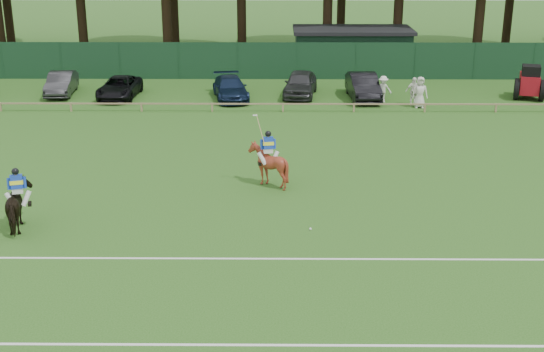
{
  "coord_description": "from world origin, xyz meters",
  "views": [
    {
      "loc": [
        0.7,
        -21.95,
        10.15
      ],
      "look_at": [
        0.5,
        3.0,
        1.4
      ],
      "focal_mm": 48.0,
      "sensor_mm": 36.0,
      "label": 1
    }
  ],
  "objects_px": {
    "sedan_navy": "(230,88)",
    "utility_shed": "(352,49)",
    "estate_black": "(363,86)",
    "horse_dark": "(19,206)",
    "sedan_grey": "(61,83)",
    "spectator_mid": "(413,91)",
    "spectator_right": "(420,92)",
    "polo_ball": "(310,229)",
    "horse_chestnut": "(268,165)",
    "suv_black": "(119,87)",
    "hatch_grey": "(300,84)",
    "tractor": "(530,83)",
    "spectator_left": "(383,89)"
  },
  "relations": [
    {
      "from": "suv_black",
      "to": "sedan_navy",
      "type": "bearing_deg",
      "value": -0.06
    },
    {
      "from": "tractor",
      "to": "spectator_left",
      "type": "bearing_deg",
      "value": -157.8
    },
    {
      "from": "suv_black",
      "to": "hatch_grey",
      "type": "xyz_separation_m",
      "value": [
        11.02,
        0.56,
        0.14
      ]
    },
    {
      "from": "spectator_mid",
      "to": "spectator_left",
      "type": "bearing_deg",
      "value": 144.11
    },
    {
      "from": "spectator_right",
      "to": "suv_black",
      "type": "bearing_deg",
      "value": 173.44
    },
    {
      "from": "suv_black",
      "to": "estate_black",
      "type": "xyz_separation_m",
      "value": [
        14.8,
        -0.18,
        0.13
      ]
    },
    {
      "from": "sedan_navy",
      "to": "spectator_left",
      "type": "height_order",
      "value": "spectator_left"
    },
    {
      "from": "sedan_grey",
      "to": "spectator_mid",
      "type": "relative_size",
      "value": 2.54
    },
    {
      "from": "hatch_grey",
      "to": "spectator_mid",
      "type": "bearing_deg",
      "value": -11.66
    },
    {
      "from": "sedan_grey",
      "to": "sedan_navy",
      "type": "bearing_deg",
      "value": -11.35
    },
    {
      "from": "spectator_left",
      "to": "spectator_right",
      "type": "height_order",
      "value": "spectator_right"
    },
    {
      "from": "spectator_right",
      "to": "sedan_navy",
      "type": "bearing_deg",
      "value": 170.27
    },
    {
      "from": "horse_chestnut",
      "to": "sedan_grey",
      "type": "distance_m",
      "value": 20.94
    },
    {
      "from": "spectator_left",
      "to": "horse_dark",
      "type": "bearing_deg",
      "value": -137.33
    },
    {
      "from": "horse_dark",
      "to": "utility_shed",
      "type": "bearing_deg",
      "value": -132.63
    },
    {
      "from": "hatch_grey",
      "to": "sedan_navy",
      "type": "bearing_deg",
      "value": -160.68
    },
    {
      "from": "sedan_grey",
      "to": "suv_black",
      "type": "relative_size",
      "value": 0.93
    },
    {
      "from": "spectator_mid",
      "to": "utility_shed",
      "type": "height_order",
      "value": "utility_shed"
    },
    {
      "from": "sedan_navy",
      "to": "estate_black",
      "type": "height_order",
      "value": "estate_black"
    },
    {
      "from": "estate_black",
      "to": "sedan_navy",
      "type": "bearing_deg",
      "value": 177.71
    },
    {
      "from": "spectator_right",
      "to": "polo_ball",
      "type": "bearing_deg",
      "value": -110.52
    },
    {
      "from": "spectator_left",
      "to": "tractor",
      "type": "xyz_separation_m",
      "value": [
        8.97,
        1.03,
        0.18
      ]
    },
    {
      "from": "sedan_grey",
      "to": "estate_black",
      "type": "height_order",
      "value": "estate_black"
    },
    {
      "from": "sedan_grey",
      "to": "spectator_right",
      "type": "height_order",
      "value": "spectator_right"
    },
    {
      "from": "spectator_mid",
      "to": "polo_ball",
      "type": "relative_size",
      "value": 18.32
    },
    {
      "from": "hatch_grey",
      "to": "spectator_right",
      "type": "xyz_separation_m",
      "value": [
        6.79,
        -2.96,
        0.13
      ]
    },
    {
      "from": "estate_black",
      "to": "spectator_mid",
      "type": "xyz_separation_m",
      "value": [
        2.74,
        -1.59,
        0.06
      ]
    },
    {
      "from": "sedan_navy",
      "to": "spectator_right",
      "type": "relative_size",
      "value": 2.53
    },
    {
      "from": "horse_dark",
      "to": "spectator_left",
      "type": "relative_size",
      "value": 1.26
    },
    {
      "from": "horse_chestnut",
      "to": "hatch_grey",
      "type": "height_order",
      "value": "horse_chestnut"
    },
    {
      "from": "suv_black",
      "to": "sedan_navy",
      "type": "relative_size",
      "value": 0.99
    },
    {
      "from": "utility_shed",
      "to": "sedan_navy",
      "type": "bearing_deg",
      "value": -132.6
    },
    {
      "from": "estate_black",
      "to": "spectator_left",
      "type": "bearing_deg",
      "value": -42.96
    },
    {
      "from": "tractor",
      "to": "sedan_navy",
      "type": "bearing_deg",
      "value": -163.62
    },
    {
      "from": "sedan_navy",
      "to": "spectator_mid",
      "type": "xyz_separation_m",
      "value": [
        10.76,
        -1.49,
        0.16
      ]
    },
    {
      "from": "sedan_grey",
      "to": "spectator_left",
      "type": "height_order",
      "value": "spectator_left"
    },
    {
      "from": "estate_black",
      "to": "utility_shed",
      "type": "bearing_deg",
      "value": 86.08
    },
    {
      "from": "horse_chestnut",
      "to": "polo_ball",
      "type": "distance_m",
      "value": 4.87
    },
    {
      "from": "suv_black",
      "to": "spectator_left",
      "type": "distance_m",
      "value": 15.91
    },
    {
      "from": "sedan_navy",
      "to": "utility_shed",
      "type": "xyz_separation_m",
      "value": [
        8.15,
        8.87,
        0.88
      ]
    },
    {
      "from": "horse_chestnut",
      "to": "spectator_right",
      "type": "height_order",
      "value": "spectator_right"
    },
    {
      "from": "horse_dark",
      "to": "horse_chestnut",
      "type": "distance_m",
      "value": 9.67
    },
    {
      "from": "sedan_grey",
      "to": "polo_ball",
      "type": "xyz_separation_m",
      "value": [
        14.56,
        -20.94,
        -0.65
      ]
    },
    {
      "from": "sedan_navy",
      "to": "tractor",
      "type": "distance_m",
      "value": 18.06
    },
    {
      "from": "estate_black",
      "to": "utility_shed",
      "type": "height_order",
      "value": "utility_shed"
    },
    {
      "from": "sedan_grey",
      "to": "sedan_navy",
      "type": "relative_size",
      "value": 0.92
    },
    {
      "from": "spectator_mid",
      "to": "polo_ball",
      "type": "distance_m",
      "value": 19.56
    },
    {
      "from": "horse_chestnut",
      "to": "sedan_grey",
      "type": "xyz_separation_m",
      "value": [
        -13.03,
        16.39,
        -0.19
      ]
    },
    {
      "from": "spectator_mid",
      "to": "tractor",
      "type": "height_order",
      "value": "tractor"
    },
    {
      "from": "utility_shed",
      "to": "spectator_left",
      "type": "bearing_deg",
      "value": -84.44
    }
  ]
}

